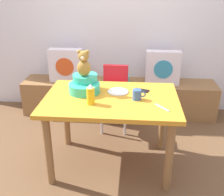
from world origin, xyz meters
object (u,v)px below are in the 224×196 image
Objects in this scene: dining_table at (111,108)px; teddy_bear at (84,64)px; cell_phone at (141,90)px; pillow_floral_left at (66,65)px; dinner_plate_near at (118,92)px; book_stack at (122,79)px; infant_seat_teal at (85,85)px; pillow_floral_right at (163,68)px; ketchup_bottle at (91,95)px; coffee_mug at (137,95)px; highchair at (115,90)px.

dining_table is 0.49m from teddy_bear.
pillow_floral_left is at bearing 67.16° from cell_phone.
pillow_floral_left is 2.20× the size of dinner_plate_near.
book_stack is 1.14m from infant_seat_teal.
pillow_floral_right is 2.38× the size of ketchup_bottle.
cell_phone is at bearing -76.35° from book_stack.
teddy_bear is (-0.31, -1.05, 0.51)m from book_stack.
ketchup_bottle is (0.10, -0.28, 0.02)m from infant_seat_teal.
book_stack is 0.16× the size of dining_table.
coffee_mug reaches higher than dinner_plate_near.
teddy_bear is (0.44, -1.03, 0.34)m from pillow_floral_left.
teddy_bear is at bearing 155.43° from dining_table.
highchair is at bearing 80.96° from ketchup_bottle.
infant_seat_teal reaches higher than dinner_plate_near.
highchair is 6.58× the size of coffee_mug.
pillow_floral_left is 1.13m from infant_seat_teal.
cell_phone is at bearing 6.95° from teddy_bear.
pillow_floral_left reaches higher than coffee_mug.
ketchup_bottle is at bearing -136.68° from dining_table.
ketchup_bottle is (0.54, -1.31, 0.15)m from pillow_floral_left.
coffee_mug is (0.24, -0.03, 0.16)m from dining_table.
pillow_floral_left is 1.51m from coffee_mug.
book_stack is 1.07m from dinner_plate_near.
infant_seat_teal is (0.44, -1.03, 0.13)m from pillow_floral_left.
pillow_floral_left reaches higher than highchair.
cell_phone is at bearing 78.91° from coffee_mug.
infant_seat_teal is (-0.31, -1.05, 0.30)m from book_stack.
dining_table is at bearing -92.05° from book_stack.
teddy_bear is 0.62m from cell_phone.
cell_phone reaches higher than book_stack.
pillow_floral_left is 1.38m from cell_phone.
pillow_floral_right is 0.56× the size of highchair.
pillow_floral_right reaches higher than coffee_mug.
infant_seat_teal is (-0.24, -0.61, 0.29)m from highchair.
cell_phone is (-0.29, -0.96, 0.06)m from pillow_floral_right.
infant_seat_teal is (-0.84, -1.03, 0.13)m from pillow_floral_right.
cell_phone is at bearing 6.89° from infant_seat_teal.
highchair is at bearing -31.29° from pillow_floral_left.
book_stack is 1.38m from ketchup_bottle.
highchair is 4.27× the size of ketchup_bottle.
teddy_bear is at bearing -111.64° from highchair.
cell_phone is (0.28, 0.19, 0.12)m from dining_table.
dinner_plate_near reaches higher than dining_table.
pillow_floral_right is 0.36× the size of dining_table.
book_stack is 0.61× the size of infant_seat_teal.
teddy_bear is (-0.24, -0.61, 0.50)m from highchair.
pillow_floral_left reaches higher than dining_table.
ketchup_bottle is (-0.21, -1.33, 0.32)m from book_stack.
teddy_bear is at bearing 118.41° from cell_phone.
infant_seat_teal is 0.30m from ketchup_bottle.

